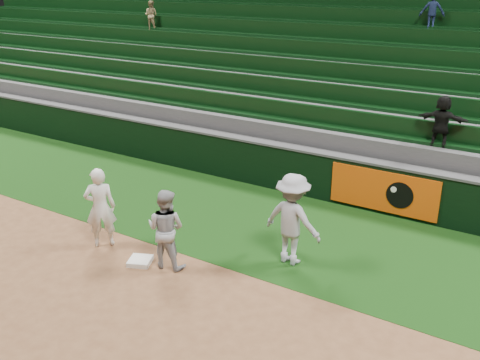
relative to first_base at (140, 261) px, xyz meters
name	(u,v)px	position (x,y,z in m)	size (l,w,h in m)	color
ground	(148,271)	(0.34, -0.16, -0.05)	(70.00, 70.00, 0.00)	brown
foul_grass	(232,216)	(0.34, 2.84, -0.05)	(36.00, 4.20, 0.01)	black
first_base	(140,261)	(0.00, 0.00, 0.00)	(0.44, 0.44, 0.10)	white
first_baseman	(100,207)	(-1.21, 0.19, 0.82)	(0.63, 0.42, 1.74)	white
baserunner	(166,229)	(0.52, 0.23, 0.76)	(0.79, 0.61, 1.62)	#9DA0A8
base_coach	(292,219)	(2.53, 1.66, 0.90)	(1.21, 0.70, 1.87)	#A0A2AD
field_wall	(277,166)	(0.37, 5.04, 0.58)	(36.00, 0.45, 1.25)	black
stadium_seating	(334,100)	(0.34, 8.82, 1.65)	(36.00, 5.95, 5.01)	#3D3D40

